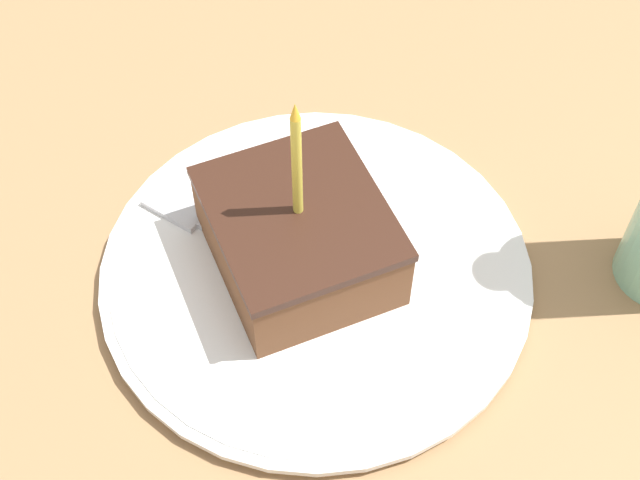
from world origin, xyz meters
The scene contains 4 objects.
ground_plane centered at (0.00, 0.00, -0.02)m, with size 2.40×2.40×0.04m.
plate centered at (0.00, 0.02, 0.01)m, with size 0.29×0.29×0.01m.
cake_slice centered at (-0.01, 0.02, 0.04)m, with size 0.11×0.12×0.14m.
fork centered at (-0.04, 0.06, 0.01)m, with size 0.11×0.15×0.01m.
Camera 1 is at (-0.13, -0.30, 0.49)m, focal length 50.00 mm.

